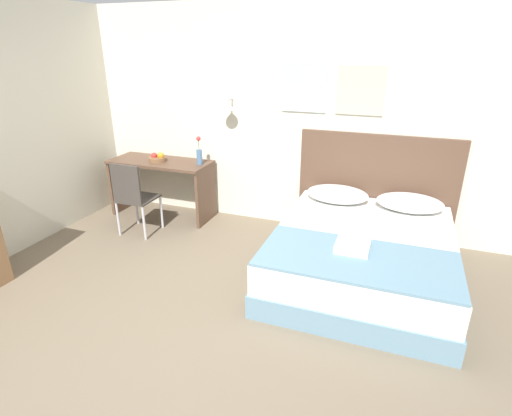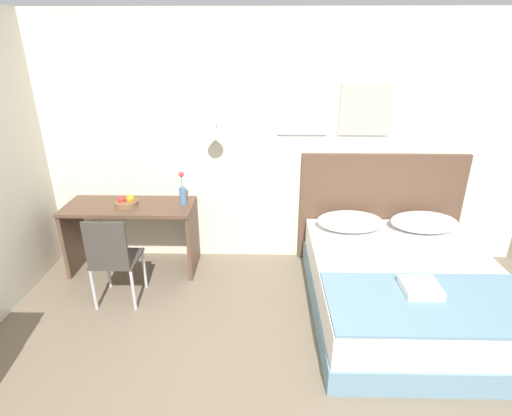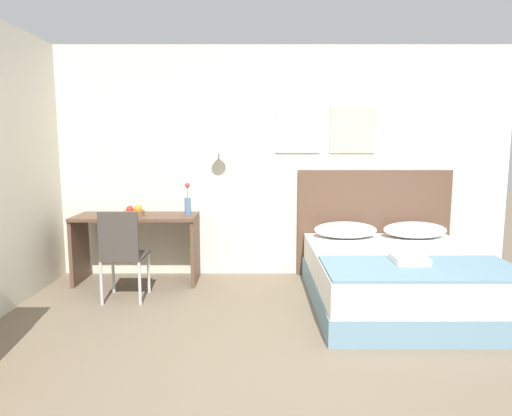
% 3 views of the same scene
% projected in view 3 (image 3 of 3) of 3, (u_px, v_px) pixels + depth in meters
% --- Properties ---
extents(ground_plane, '(24.00, 24.00, 0.00)m').
position_uv_depth(ground_plane, '(278.00, 386.00, 2.94)').
color(ground_plane, '#756651').
extents(wall_back, '(5.63, 0.31, 2.65)m').
position_uv_depth(wall_back, '(269.00, 162.00, 5.32)').
color(wall_back, beige).
rests_on(wall_back, ground_plane).
extents(bed, '(1.67, 1.99, 0.51)m').
position_uv_depth(bed, '(401.00, 279.00, 4.40)').
color(bed, '#66899E').
rests_on(bed, ground_plane).
extents(headboard, '(1.79, 0.06, 1.24)m').
position_uv_depth(headboard, '(375.00, 223.00, 5.36)').
color(headboard, brown).
rests_on(headboard, ground_plane).
extents(pillow_left, '(0.69, 0.44, 0.18)m').
position_uv_depth(pillow_left, '(347.00, 230.00, 5.07)').
color(pillow_left, white).
rests_on(pillow_left, bed).
extents(pillow_right, '(0.69, 0.44, 0.18)m').
position_uv_depth(pillow_right, '(417.00, 230.00, 5.06)').
color(pillow_right, white).
rests_on(pillow_right, bed).
extents(throw_blanket, '(1.62, 0.80, 0.02)m').
position_uv_depth(throw_blanket, '(424.00, 268.00, 3.79)').
color(throw_blanket, '#66899E').
rests_on(throw_blanket, bed).
extents(folded_towel_near_foot, '(0.28, 0.28, 0.06)m').
position_uv_depth(folded_towel_near_foot, '(411.00, 259.00, 3.92)').
color(folded_towel_near_foot, white).
rests_on(folded_towel_near_foot, throw_blanket).
extents(desk, '(1.34, 0.55, 0.76)m').
position_uv_depth(desk, '(139.00, 234.00, 5.09)').
color(desk, brown).
rests_on(desk, ground_plane).
extents(desk_chair, '(0.41, 0.41, 0.91)m').
position_uv_depth(desk_chair, '(123.00, 249.00, 4.43)').
color(desk_chair, '#3D3833').
rests_on(desk_chair, ground_plane).
extents(fruit_bowl, '(0.23, 0.23, 0.12)m').
position_uv_depth(fruit_bowl, '(136.00, 212.00, 5.02)').
color(fruit_bowl, brown).
rests_on(fruit_bowl, desk).
extents(flower_vase, '(0.07, 0.07, 0.36)m').
position_uv_depth(flower_vase, '(189.00, 203.00, 5.06)').
color(flower_vase, '#4C7099').
rests_on(flower_vase, desk).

